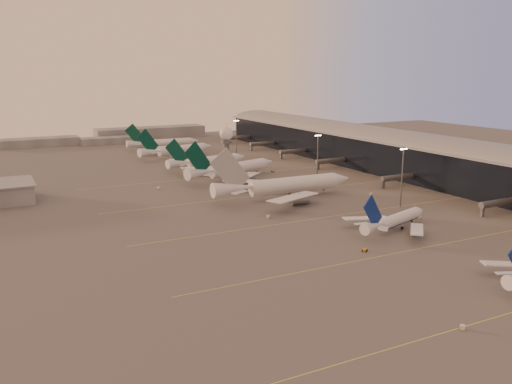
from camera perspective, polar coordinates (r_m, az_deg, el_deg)
name	(u,v)px	position (r m, az deg, el deg)	size (l,w,h in m)	color
ground	(385,270)	(159.53, 13.45, -8.03)	(700.00, 700.00, 0.00)	#575454
taxiway_markings	(350,213)	(219.01, 9.91, -2.17)	(180.00, 185.25, 0.02)	#E0CB4F
terminal	(406,155)	(306.90, 15.52, 3.82)	(57.00, 362.00, 23.04)	black
radar_tower	(226,145)	(256.55, -3.13, 4.95)	(6.40, 6.40, 31.10)	#505256
mast_b	(402,174)	(231.04, 15.14, 1.85)	(3.60, 0.56, 25.00)	#505256
mast_c	(318,156)	(270.63, 6.50, 3.75)	(3.60, 0.56, 25.00)	#505256
mast_d	(236,137)	(347.39, -2.08, 5.80)	(3.60, 0.56, 25.00)	#505256
distant_horizon	(119,136)	(451.66, -14.22, 5.77)	(165.00, 37.50, 9.00)	slate
narrowbody_mid	(395,222)	(197.71, 14.44, -3.06)	(38.67, 30.36, 15.62)	silver
widebody_white	(285,189)	(239.73, 3.08, 0.34)	(69.41, 55.61, 24.42)	silver
greentail_a	(233,171)	(282.61, -2.45, 2.18)	(58.90, 46.83, 22.12)	silver
greentail_b	(208,163)	(311.76, -5.07, 3.05)	(52.63, 42.14, 19.27)	silver
greentail_c	(177,152)	(355.57, -8.30, 4.19)	(55.12, 43.96, 20.44)	silver
greentail_d	(164,145)	(393.94, -9.69, 4.94)	(53.50, 43.24, 19.44)	silver
gsv_truck_a	(463,324)	(130.38, 20.92, -12.86)	(5.31, 5.22, 2.21)	silver
gsv_tug_mid	(365,250)	(173.78, 11.38, -6.02)	(3.52, 3.86, 0.95)	orange
gsv_truck_b	(420,216)	(215.94, 16.90, -2.45)	(5.60, 2.90, 2.15)	silver
gsv_truck_c	(268,215)	(208.19, 1.32, -2.42)	(5.70, 5.58, 2.37)	silver
gsv_catering_b	(371,191)	(251.82, 12.06, 0.10)	(4.31, 2.08, 3.52)	silver
gsv_tug_far	(251,190)	(253.11, -0.48, 0.16)	(3.43, 4.01, 0.98)	silver
gsv_truck_d	(158,187)	(262.11, -10.28, 0.56)	(4.38, 6.43, 2.45)	silver
gsv_tug_hangar	(273,171)	(301.46, 1.77, 2.19)	(3.60, 2.63, 0.93)	orange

